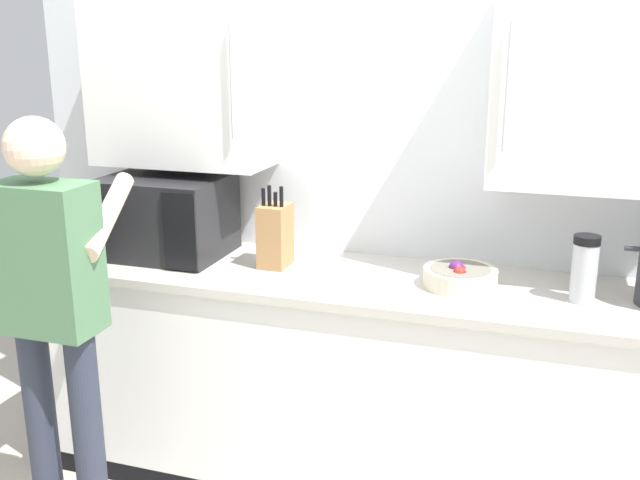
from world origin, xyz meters
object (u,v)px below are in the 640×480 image
at_px(microwave_oven, 159,216).
at_px(thermos_flask, 584,269).
at_px(person_figure, 52,302).
at_px(fruit_bowl, 460,276).
at_px(knife_block, 275,235).

distance_m(microwave_oven, thermos_flask, 1.73).
relative_size(thermos_flask, person_figure, 0.15).
bearing_deg(thermos_flask, person_figure, -159.94).
distance_m(fruit_bowl, knife_block, 0.76).
bearing_deg(person_figure, microwave_oven, 87.55).
height_order(thermos_flask, person_figure, person_figure).
distance_m(microwave_oven, fruit_bowl, 1.30).
relative_size(fruit_bowl, person_figure, 0.17).
height_order(fruit_bowl, knife_block, knife_block).
distance_m(thermos_flask, person_figure, 1.87).
relative_size(microwave_oven, person_figure, 0.49).
bearing_deg(fruit_bowl, person_figure, -153.17).
relative_size(knife_block, person_figure, 0.21).
height_order(microwave_oven, fruit_bowl, microwave_oven).
bearing_deg(microwave_oven, thermos_flask, -1.79).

